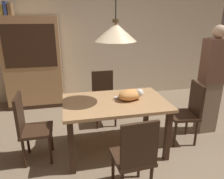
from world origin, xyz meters
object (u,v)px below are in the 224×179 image
Objects in this scene: chair_near_front at (135,155)px; book_brown_thick at (11,9)px; book_yellow_short at (3,10)px; dining_table at (115,108)px; hutch_bookcase at (34,65)px; person_standing at (212,81)px; chair_far_back at (104,95)px; cat_sleeping at (131,95)px; chair_right_side at (188,110)px; book_blue_wide at (6,8)px; chair_left_side at (30,125)px; pendant_lamp at (115,32)px.

book_brown_thick reaches higher than chair_near_front.
book_yellow_short is at bearing 121.14° from chair_near_front.
dining_table is 2.32m from hutch_bookcase.
hutch_bookcase is 1.07× the size of person_standing.
hutch_bookcase is (-1.26, 1.05, 0.38)m from chair_far_back.
dining_table is 0.29m from cat_sleeping.
person_standing reaches higher than chair_right_side.
cat_sleeping is (0.22, 0.88, 0.32)m from chair_near_front.
book_yellow_short is at bearing 180.00° from book_blue_wide.
book_yellow_short is 0.12× the size of person_standing.
chair_far_back is 2.43m from book_blue_wide.
chair_far_back is 2.45m from book_yellow_short.
chair_left_side is at bearing -77.62° from book_brown_thick.
person_standing is (1.61, 0.20, 0.22)m from dining_table.
hutch_bookcase is at bearing 127.69° from cat_sleeping.
hutch_bookcase is 1.11m from book_brown_thick.
book_brown_thick is (-1.55, 1.93, 1.31)m from dining_table.
hutch_bookcase is at bearing -0.30° from book_brown_thick.
hutch_bookcase reaches higher than chair_right_side.
book_yellow_short is (-2.82, 1.94, 1.43)m from chair_right_side.
cat_sleeping is (-0.90, 0.01, 0.32)m from chair_right_side.
dining_table is 2.85m from book_blue_wide.
pendant_lamp is (0.00, 0.00, 1.01)m from dining_table.
cat_sleeping is at bearing -46.16° from book_blue_wide.
chair_far_back is at bearing 157.16° from person_standing.
person_standing is at bearing 7.09° from pendant_lamp.
dining_table is 1.14m from chair_left_side.
dining_table is 1.51× the size of chair_near_front.
cat_sleeping is (1.35, 0.01, 0.32)m from chair_left_side.
pendant_lamp reaches higher than book_blue_wide.
pendant_lamp is 2.55m from book_blue_wide.
chair_left_side is 2.31× the size of cat_sleeping.
hutch_bookcase is at bearing -0.24° from book_blue_wide.
dining_table is at bearing 90.35° from chair_near_front.
dining_table is at bearing 0.03° from chair_left_side.
cat_sleeping is at bearing -75.59° from chair_far_back.
pendant_lamp reaches higher than person_standing.
chair_right_side is 3.88× the size of book_brown_thick.
person_standing is (1.61, 0.20, -0.79)m from pendant_lamp.
chair_far_back is 3.88× the size of book_blue_wide.
pendant_lamp reaches higher than cat_sleeping.
book_brown_thick is at bearing 151.28° from person_standing.
person_standing is at bearing -28.72° from book_brown_thick.
chair_near_front is 1.00× the size of chair_left_side.
book_brown_thick is at bearing 128.78° from pendant_lamp.
book_yellow_short is at bearing 152.31° from person_standing.
dining_table is 0.76× the size of hutch_bookcase.
dining_table is at bearing 179.54° from chair_right_side.
book_blue_wide is at bearing 130.10° from dining_table.
book_brown_thick reaches higher than chair_far_back.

